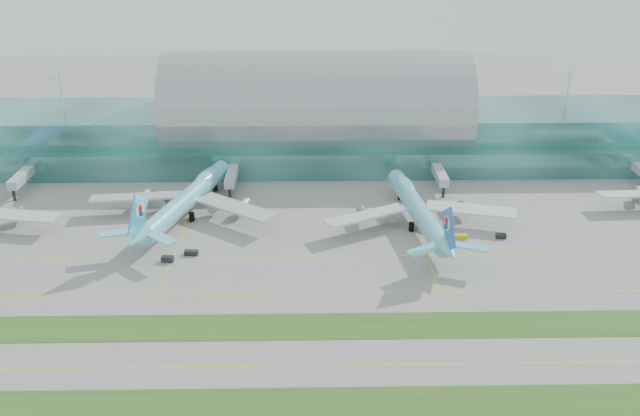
{
  "coord_description": "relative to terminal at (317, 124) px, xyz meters",
  "views": [
    {
      "loc": [
        -3.82,
        -146.75,
        94.48
      ],
      "look_at": [
        0.0,
        55.0,
        9.0
      ],
      "focal_mm": 40.0,
      "sensor_mm": 36.0,
      "label": 1
    }
  ],
  "objects": [
    {
      "name": "taxiline_b",
      "position": [
        -0.01,
        -142.79,
        -14.22
      ],
      "size": [
        420.0,
        0.35,
        0.01
      ],
      "primitive_type": "cube",
      "color": "yellow",
      "rests_on": "ground"
    },
    {
      "name": "gse_c",
      "position": [
        -44.37,
        -91.37,
        -13.38
      ],
      "size": [
        3.66,
        2.28,
        1.69
      ],
      "primitive_type": "cube",
      "rotation": [
        0.0,
        0.0,
        -0.14
      ],
      "color": "black",
      "rests_on": "ground"
    },
    {
      "name": "grass_strip_far",
      "position": [
        -0.01,
        -126.79,
        -14.19
      ],
      "size": [
        420.0,
        12.0,
        0.08
      ],
      "primitive_type": "cube",
      "color": "#2D591E",
      "rests_on": "ground"
    },
    {
      "name": "gse_f",
      "position": [
        55.85,
        -77.61,
        -13.45
      ],
      "size": [
        3.17,
        1.57,
        1.55
      ],
      "primitive_type": "cube",
      "rotation": [
        0.0,
        0.0,
        -0.03
      ],
      "color": "black",
      "rests_on": "ground"
    },
    {
      "name": "airliner_c",
      "position": [
        31.23,
        -67.16,
        -8.18
      ],
      "size": [
        62.37,
        71.26,
        19.62
      ],
      "rotation": [
        0.0,
        0.0,
        0.12
      ],
      "color": "#67CCE4",
      "rests_on": "ground"
    },
    {
      "name": "gse_e",
      "position": [
        43.44,
        -77.54,
        -13.58
      ],
      "size": [
        3.95,
        2.17,
        1.3
      ],
      "primitive_type": "cube",
      "rotation": [
        0.0,
        0.0,
        0.06
      ],
      "color": "#C3B10B",
      "rests_on": "ground"
    },
    {
      "name": "grass_strip_near",
      "position": [
        -0.01,
        -156.79,
        -14.19
      ],
      "size": [
        420.0,
        12.0,
        0.08
      ],
      "primitive_type": "cube",
      "color": "#2D591E",
      "rests_on": "ground"
    },
    {
      "name": "gse_d",
      "position": [
        -38.16,
        -87.24,
        -13.52
      ],
      "size": [
        4.14,
        2.12,
        1.41
      ],
      "primitive_type": "cube",
      "rotation": [
        0.0,
        0.0,
        -0.08
      ],
      "color": "black",
      "rests_on": "ground"
    },
    {
      "name": "airliner_b",
      "position": [
        -43.27,
        -57.67,
        -7.92
      ],
      "size": [
        63.07,
        72.97,
        20.45
      ],
      "rotation": [
        0.0,
        0.0,
        -0.27
      ],
      "color": "#69D4E7",
      "rests_on": "ground"
    },
    {
      "name": "taxiline_d",
      "position": [
        -0.01,
        -88.79,
        -14.22
      ],
      "size": [
        420.0,
        0.35,
        0.01
      ],
      "primitive_type": "cube",
      "color": "yellow",
      "rests_on": "ground"
    },
    {
      "name": "taxiline_c",
      "position": [
        -0.01,
        -110.79,
        -14.22
      ],
      "size": [
        420.0,
        0.35,
        0.01
      ],
      "primitive_type": "cube",
      "color": "yellow",
      "rests_on": "ground"
    },
    {
      "name": "ground",
      "position": [
        -0.01,
        -128.79,
        -14.23
      ],
      "size": [
        700.0,
        700.0,
        0.0
      ],
      "primitive_type": "plane",
      "color": "gray",
      "rests_on": "ground"
    },
    {
      "name": "terminal",
      "position": [
        0.0,
        0.0,
        0.0
      ],
      "size": [
        340.0,
        69.1,
        36.0
      ],
      "color": "#3D7A75",
      "rests_on": "ground"
    }
  ]
}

